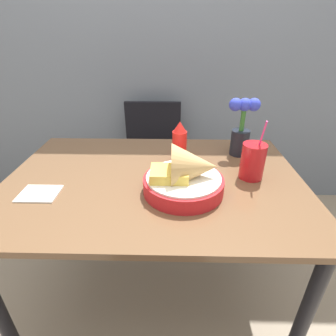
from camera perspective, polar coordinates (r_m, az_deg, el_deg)
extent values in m
plane|color=gray|center=(1.61, -2.31, -26.26)|extent=(12.00, 12.00, 0.00)
cube|color=slate|center=(1.99, -1.06, 28.05)|extent=(7.00, 0.06, 2.60)
cube|color=brown|center=(1.09, -3.06, -2.56)|extent=(1.21, 0.84, 0.02)
cylinder|color=black|center=(1.26, -32.51, -25.72)|extent=(0.05, 0.05, 0.74)
cylinder|color=black|center=(1.19, 27.06, -28.06)|extent=(0.05, 0.05, 0.74)
cylinder|color=black|center=(1.71, -20.49, -7.01)|extent=(0.05, 0.05, 0.74)
cylinder|color=black|center=(1.66, 17.54, -7.66)|extent=(0.05, 0.05, 0.74)
cylinder|color=black|center=(1.86, -9.30, -8.41)|extent=(0.03, 0.03, 0.41)
cylinder|color=black|center=(1.83, 1.96, -8.68)|extent=(0.03, 0.03, 0.41)
cylinder|color=black|center=(2.16, -7.71, -2.71)|extent=(0.03, 0.03, 0.41)
cylinder|color=black|center=(2.13, 1.90, -2.86)|extent=(0.03, 0.03, 0.41)
cube|color=black|center=(1.87, -3.47, 0.03)|extent=(0.40, 0.40, 0.02)
cube|color=black|center=(1.95, -3.23, 8.25)|extent=(0.40, 0.03, 0.42)
cylinder|color=red|center=(0.98, 3.35, -3.64)|extent=(0.30, 0.30, 0.06)
cylinder|color=white|center=(0.96, 3.41, -2.01)|extent=(0.27, 0.27, 0.01)
cone|color=tan|center=(0.94, 5.76, 0.36)|extent=(0.16, 0.16, 0.16)
cube|color=#E5C14C|center=(0.94, 0.27, -1.48)|extent=(0.13, 0.11, 0.04)
cylinder|color=red|center=(1.18, 2.50, 4.70)|extent=(0.06, 0.06, 0.14)
cone|color=red|center=(1.15, 2.59, 8.98)|extent=(0.06, 0.06, 0.05)
cylinder|color=red|center=(1.10, 17.94, 1.41)|extent=(0.10, 0.10, 0.15)
cylinder|color=black|center=(1.10, 17.85, 0.87)|extent=(0.09, 0.09, 0.12)
cylinder|color=#EA3884|center=(1.08, 19.19, 4.52)|extent=(0.01, 0.08, 0.23)
cylinder|color=black|center=(1.30, 15.30, 5.38)|extent=(0.09, 0.09, 0.12)
cylinder|color=#33722D|center=(1.26, 15.97, 10.21)|extent=(0.02, 0.02, 0.11)
sphere|color=blue|center=(1.24, 16.38, 13.10)|extent=(0.06, 0.06, 0.06)
sphere|color=blue|center=(1.23, 14.50, 13.23)|extent=(0.06, 0.06, 0.06)
sphere|color=blue|center=(1.25, 18.22, 12.96)|extent=(0.06, 0.06, 0.06)
cube|color=white|center=(1.08, -26.22, -5.02)|extent=(0.14, 0.11, 0.01)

